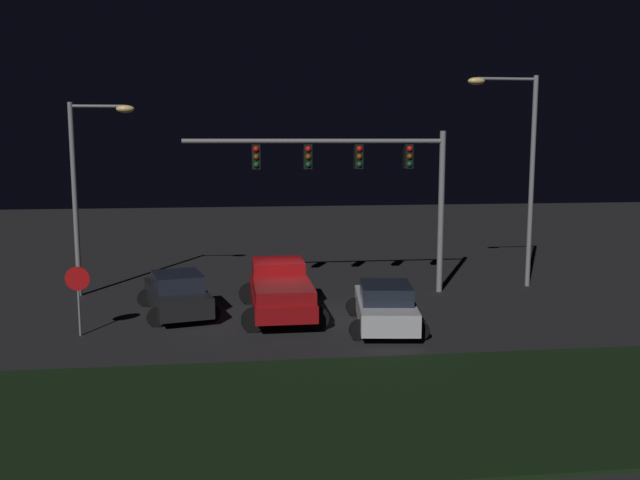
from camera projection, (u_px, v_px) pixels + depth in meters
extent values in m
plane|color=black|center=(288.00, 314.00, 24.59)|extent=(80.00, 80.00, 0.00)
cube|color=black|center=(318.00, 411.00, 15.65)|extent=(22.46, 7.19, 0.10)
cube|color=maroon|center=(281.00, 297.00, 24.16)|extent=(2.05, 5.42, 0.55)
cube|color=maroon|center=(278.00, 271.00, 25.23)|extent=(1.86, 1.92, 0.85)
cube|color=black|center=(278.00, 268.00, 25.21)|extent=(1.77, 1.54, 0.51)
cube|color=maroon|center=(283.00, 290.00, 23.03)|extent=(1.95, 3.04, 0.45)
cylinder|color=black|center=(249.00, 294.00, 25.98)|extent=(0.80, 0.22, 0.80)
cylinder|color=black|center=(304.00, 292.00, 26.25)|extent=(0.80, 0.22, 0.80)
cylinder|color=black|center=(253.00, 320.00, 22.16)|extent=(0.80, 0.22, 0.80)
cylinder|color=black|center=(317.00, 318.00, 22.43)|extent=(0.80, 0.22, 0.80)
cube|color=black|center=(177.00, 297.00, 24.50)|extent=(2.77, 4.70, 0.70)
cube|color=black|center=(178.00, 281.00, 24.17)|extent=(2.02, 2.32, 0.55)
cylinder|color=black|center=(146.00, 298.00, 25.60)|extent=(0.64, 0.22, 0.64)
cylinder|color=black|center=(195.00, 294.00, 26.24)|extent=(0.64, 0.22, 0.64)
cylinder|color=black|center=(157.00, 317.00, 22.83)|extent=(0.64, 0.22, 0.64)
cylinder|color=black|center=(211.00, 312.00, 23.47)|extent=(0.64, 0.22, 0.64)
cube|color=#B7B7BC|center=(385.00, 309.00, 22.72)|extent=(2.35, 4.60, 0.70)
cube|color=black|center=(386.00, 292.00, 22.39)|extent=(1.85, 2.19, 0.55)
cylinder|color=black|center=(355.00, 307.00, 24.25)|extent=(0.64, 0.22, 0.64)
cylinder|color=black|center=(407.00, 307.00, 24.24)|extent=(0.64, 0.22, 0.64)
cylinder|color=black|center=(359.00, 330.00, 21.29)|extent=(0.64, 0.22, 0.64)
cylinder|color=black|center=(419.00, 330.00, 21.28)|extent=(0.64, 0.22, 0.64)
cylinder|color=slate|center=(441.00, 212.00, 27.73)|extent=(0.24, 0.24, 6.50)
cylinder|color=slate|center=(315.00, 141.00, 26.69)|extent=(10.20, 0.18, 0.18)
cube|color=black|center=(408.00, 156.00, 27.23)|extent=(0.32, 0.44, 0.95)
sphere|color=red|center=(410.00, 149.00, 26.96)|extent=(0.22, 0.22, 0.22)
sphere|color=#59380A|center=(410.00, 157.00, 27.01)|extent=(0.22, 0.22, 0.22)
sphere|color=#0C4719|center=(409.00, 164.00, 27.05)|extent=(0.22, 0.22, 0.22)
cube|color=black|center=(358.00, 157.00, 26.99)|extent=(0.32, 0.44, 0.95)
sphere|color=red|center=(359.00, 149.00, 26.72)|extent=(0.22, 0.22, 0.22)
sphere|color=#59380A|center=(359.00, 157.00, 26.76)|extent=(0.22, 0.22, 0.22)
sphere|color=#0C4719|center=(359.00, 164.00, 26.81)|extent=(0.22, 0.22, 0.22)
cube|color=black|center=(308.00, 157.00, 26.74)|extent=(0.32, 0.44, 0.95)
sphere|color=red|center=(308.00, 149.00, 26.47)|extent=(0.22, 0.22, 0.22)
sphere|color=#59380A|center=(308.00, 157.00, 26.52)|extent=(0.22, 0.22, 0.22)
sphere|color=#0C4719|center=(308.00, 165.00, 26.56)|extent=(0.22, 0.22, 0.22)
cube|color=black|center=(256.00, 157.00, 26.50)|extent=(0.32, 0.44, 0.95)
sphere|color=red|center=(256.00, 149.00, 26.23)|extent=(0.22, 0.22, 0.22)
sphere|color=#59380A|center=(256.00, 157.00, 26.27)|extent=(0.22, 0.22, 0.22)
sphere|color=#0C4719|center=(256.00, 165.00, 26.32)|extent=(0.22, 0.22, 0.22)
cylinder|color=slate|center=(75.00, 201.00, 26.90)|extent=(0.20, 0.20, 7.58)
cylinder|color=slate|center=(98.00, 106.00, 26.51)|extent=(2.06, 0.12, 0.12)
ellipsoid|color=#F9CC72|center=(125.00, 109.00, 26.65)|extent=(0.70, 0.44, 0.30)
cylinder|color=slate|center=(532.00, 183.00, 28.65)|extent=(0.20, 0.20, 8.74)
cylinder|color=slate|center=(506.00, 79.00, 27.89)|extent=(2.53, 0.12, 0.12)
ellipsoid|color=#F9CC72|center=(476.00, 81.00, 27.75)|extent=(0.70, 0.44, 0.30)
cylinder|color=slate|center=(79.00, 302.00, 21.67)|extent=(0.07, 0.07, 2.20)
cylinder|color=#B20C0F|center=(77.00, 279.00, 21.54)|extent=(0.76, 0.03, 0.76)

